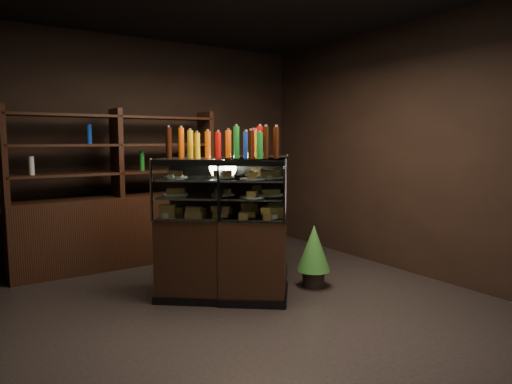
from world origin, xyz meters
TOP-DOWN VIEW (x-y plane):
  - ground at (0.00, 0.00)m, footprint 5.00×5.00m
  - room_shell at (0.00, 0.00)m, footprint 5.02×5.02m
  - display_case at (0.39, 0.33)m, footprint 1.83×1.45m
  - food_display at (0.39, 0.32)m, footprint 1.42×1.05m
  - bottles_top at (0.39, 0.33)m, footprint 1.25×0.91m
  - potted_conifer at (1.15, 0.03)m, footprint 0.37×0.37m
  - back_shelving at (-0.39, 2.05)m, footprint 2.59×0.48m

SIDE VIEW (x-z plane):
  - ground at x=0.00m, z-range 0.00..0.00m
  - potted_conifer at x=1.15m, z-range 0.06..0.84m
  - display_case at x=0.39m, z-range -0.24..1.20m
  - back_shelving at x=-0.39m, z-range -0.40..1.60m
  - food_display at x=0.39m, z-range 0.86..1.30m
  - bottles_top at x=0.39m, z-range 1.42..1.72m
  - room_shell at x=0.00m, z-range 0.44..3.45m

